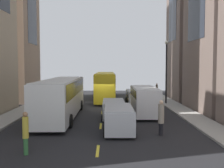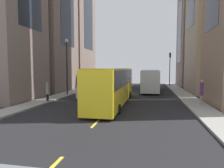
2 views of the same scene
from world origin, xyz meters
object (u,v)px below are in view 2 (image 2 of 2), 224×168
Objects in this scene: car_silver_1 at (90,90)px; pedestrian_crossing_near at (47,91)px; delivery_van_white at (105,81)px; pedestrian_waiting_curb at (151,80)px; streetcar_yellow at (113,83)px; pedestrian_walking_far at (202,91)px; car_silver_2 at (123,84)px; traffic_light_near_corner at (170,63)px; car_silver_0 at (125,82)px; city_bus_white at (150,78)px; pedestrian_crossing_mid at (112,80)px.

car_silver_1 is 2.40× the size of pedestrian_crossing_near.
pedestrian_waiting_curb is at bearing -124.24° from delivery_van_white.
pedestrian_crossing_near reaches higher than car_silver_1.
streetcar_yellow is 5.77× the size of pedestrian_walking_far.
car_silver_2 is 11.63m from traffic_light_near_corner.
pedestrian_walking_far reaches higher than car_silver_1.
city_bus_white is at bearing 131.30° from car_silver_0.
car_silver_1 is 2.18× the size of pedestrian_waiting_curb.
car_silver_0 is 2.16× the size of pedestrian_crossing_near.
car_silver_1 is at bearing -55.96° from pedestrian_walking_far.
car_silver_2 is at bearing -151.58° from pedestrian_crossing_mid.
traffic_light_near_corner is (1.01, -20.73, 3.18)m from pedestrian_walking_far.
pedestrian_waiting_curb is (-0.12, -10.04, -0.81)m from city_bus_white.
pedestrian_waiting_curb reaches higher than pedestrian_crossing_near.
pedestrian_waiting_curb is at bearing -116.06° from car_silver_2.
streetcar_yellow is 22.49m from traffic_light_near_corner.
traffic_light_near_corner is (-14.51, -21.35, 3.42)m from pedestrian_crossing_near.
car_silver_1 is 2.09× the size of pedestrian_crossing_mid.
pedestrian_walking_far is at bearing 110.44° from city_bus_white.
pedestrian_walking_far reaches higher than car_silver_0.
car_silver_0 is 1.88× the size of pedestrian_crossing_mid.
streetcar_yellow is at bearing -37.30° from pedestrian_walking_far.
pedestrian_crossing_near is 25.92m from pedestrian_waiting_curb.
delivery_van_white is 7.10m from pedestrian_crossing_mid.
traffic_light_near_corner is at bearing -89.52° from pedestrian_crossing_near.
streetcar_yellow is 18.71m from car_silver_0.
car_silver_1 is at bearing 74.29° from car_silver_2.
pedestrian_walking_far is (-9.55, 18.29, 0.43)m from car_silver_0.
delivery_van_white reaches higher than car_silver_2.
pedestrian_waiting_curb is 0.34× the size of traffic_light_near_corner.
pedestrian_walking_far is at bearing -143.02° from pedestrian_crossing_near.
pedestrian_waiting_curb is 5.48m from traffic_light_near_corner.
traffic_light_near_corner reaches higher than delivery_van_white.
streetcar_yellow reaches higher than car_silver_0.
pedestrian_crossing_near is (6.22, 14.09, 0.29)m from car_silver_2.
car_silver_0 is (4.75, -5.40, -0.99)m from city_bus_white.
city_bus_white is 3.19× the size of car_silver_2.
pedestrian_crossing_near is (5.98, 18.91, 0.19)m from car_silver_0.
pedestrian_crossing_near is 0.91× the size of pedestrian_waiting_curb.
pedestrian_crossing_near is (7.09, 0.27, -0.92)m from streetcar_yellow.
pedestrian_crossing_mid is at bearing 8.24° from traffic_light_near_corner.
traffic_light_near_corner is at bearing -80.95° from pedestrian_crossing_mid.
pedestrian_crossing_near is at bearing 170.67° from pedestrian_waiting_curb.
delivery_van_white is 13.21m from pedestrian_waiting_curb.
pedestrian_waiting_curb is (-10.84, -23.55, -0.01)m from pedestrian_crossing_near.
car_silver_1 is (3.67, -3.88, -1.22)m from streetcar_yellow.
traffic_light_near_corner is at bearing -109.39° from streetcar_yellow.
pedestrian_walking_far reaches higher than pedestrian_crossing_mid.
city_bus_white is 7.38m from delivery_van_white.
pedestrian_crossing_mid is (3.82, -19.46, -0.92)m from streetcar_yellow.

